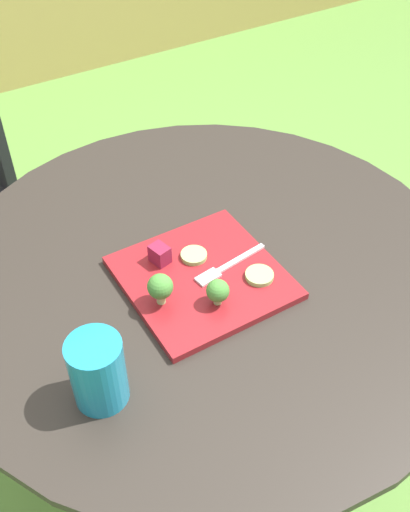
# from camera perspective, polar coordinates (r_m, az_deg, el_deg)

# --- Properties ---
(ground_plane) EXTENTS (12.00, 12.00, 0.00)m
(ground_plane) POSITION_cam_1_polar(r_m,az_deg,el_deg) (1.69, 0.17, -18.74)
(ground_plane) COLOR #568438
(patio_table) EXTENTS (0.98, 0.98, 0.73)m
(patio_table) POSITION_cam_1_polar(r_m,az_deg,el_deg) (1.27, 0.22, -8.41)
(patio_table) COLOR #28231E
(patio_table) RESTS_ON ground_plane
(salad_plate) EXTENTS (0.27, 0.27, 0.01)m
(salad_plate) POSITION_cam_1_polar(r_m,az_deg,el_deg) (1.06, -0.26, -2.07)
(salad_plate) COLOR maroon
(salad_plate) RESTS_ON patio_table
(drinking_glass) EXTENTS (0.08, 0.08, 0.12)m
(drinking_glass) POSITION_cam_1_polar(r_m,az_deg,el_deg) (0.89, -10.19, -11.09)
(drinking_glass) COLOR teal
(drinking_glass) RESTS_ON patio_table
(fork) EXTENTS (0.15, 0.04, 0.00)m
(fork) POSITION_cam_1_polar(r_m,az_deg,el_deg) (1.07, 1.93, -1.09)
(fork) COLOR silver
(fork) RESTS_ON salad_plate
(broccoli_floret_0) EXTENTS (0.04, 0.04, 0.06)m
(broccoli_floret_0) POSITION_cam_1_polar(r_m,az_deg,el_deg) (0.99, -4.31, -2.99)
(broccoli_floret_0) COLOR #99B770
(broccoli_floret_0) RESTS_ON salad_plate
(broccoli_floret_1) EXTENTS (0.04, 0.04, 0.05)m
(broccoli_floret_1) POSITION_cam_1_polar(r_m,az_deg,el_deg) (0.99, 1.23, -3.38)
(broccoli_floret_1) COLOR #99B770
(broccoli_floret_1) RESTS_ON salad_plate
(cucumber_slice_0) EXTENTS (0.05, 0.05, 0.01)m
(cucumber_slice_0) POSITION_cam_1_polar(r_m,az_deg,el_deg) (1.05, 5.24, -1.88)
(cucumber_slice_0) COLOR #8EB766
(cucumber_slice_0) RESTS_ON salad_plate
(cucumber_slice_1) EXTENTS (0.05, 0.05, 0.01)m
(cucumber_slice_1) POSITION_cam_1_polar(r_m,az_deg,el_deg) (1.09, -1.08, 0.06)
(cucumber_slice_1) COLOR #8EB766
(cucumber_slice_1) RESTS_ON salad_plate
(beet_chunk_0) EXTENTS (0.04, 0.04, 0.03)m
(beet_chunk_0) POSITION_cam_1_polar(r_m,az_deg,el_deg) (1.07, -4.36, 0.17)
(beet_chunk_0) COLOR maroon
(beet_chunk_0) RESTS_ON salad_plate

